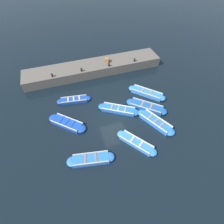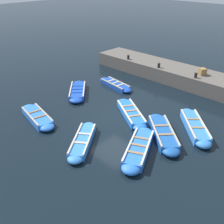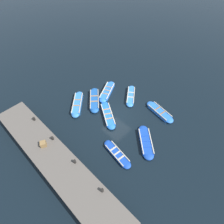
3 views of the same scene
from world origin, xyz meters
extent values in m
plane|color=black|center=(0.00, 0.00, 0.00)|extent=(120.00, 120.00, 0.00)
cube|color=blue|center=(1.71, 3.15, 0.19)|extent=(2.97, 2.07, 0.39)
ellipsoid|color=blue|center=(0.42, 2.53, 0.19)|extent=(1.15, 1.14, 0.39)
ellipsoid|color=blue|center=(3.00, 3.77, 0.19)|extent=(1.15, 1.14, 0.39)
cube|color=silver|center=(1.89, 2.77, 0.42)|extent=(2.56, 1.29, 0.07)
cube|color=silver|center=(1.53, 3.53, 0.42)|extent=(2.56, 1.29, 0.07)
cube|color=#9E7A51|center=(1.16, 2.88, 0.41)|extent=(0.48, 0.79, 0.04)
cube|color=#9E7A51|center=(1.71, 3.15, 0.41)|extent=(0.48, 0.79, 0.04)
cube|color=#9E7A51|center=(2.26, 3.41, 0.41)|extent=(0.48, 0.79, 0.04)
cube|color=blue|center=(-0.74, 0.61, 0.16)|extent=(2.34, 3.02, 0.33)
ellipsoid|color=blue|center=(-1.54, -0.67, 0.16)|extent=(1.13, 1.14, 0.33)
ellipsoid|color=blue|center=(0.06, 1.88, 0.16)|extent=(1.13, 1.14, 0.33)
cube|color=beige|center=(-0.40, 0.39, 0.36)|extent=(1.64, 2.55, 0.07)
cube|color=beige|center=(-1.07, 0.82, 0.36)|extent=(1.64, 2.55, 0.07)
cube|color=#9E7A51|center=(-1.08, 0.06, 0.35)|extent=(0.73, 0.53, 0.04)
cube|color=#9E7A51|center=(-0.74, 0.61, 0.35)|extent=(0.73, 0.53, 0.04)
cube|color=#9E7A51|center=(-0.40, 1.15, 0.35)|extent=(0.73, 0.53, 0.04)
cube|color=blue|center=(3.33, -3.02, 0.17)|extent=(1.39, 2.77, 0.33)
ellipsoid|color=blue|center=(3.09, -4.32, 0.17)|extent=(0.99, 1.01, 0.33)
ellipsoid|color=blue|center=(3.58, -1.71, 0.17)|extent=(0.99, 1.01, 0.33)
cube|color=#B2AD9E|center=(3.74, -3.09, 0.37)|extent=(0.56, 2.56, 0.07)
cube|color=#B2AD9E|center=(2.92, -2.94, 0.37)|extent=(0.56, 2.56, 0.07)
cube|color=olive|center=(3.26, -3.38, 0.35)|extent=(0.81, 0.29, 0.04)
cube|color=olive|center=(3.40, -2.65, 0.35)|extent=(0.81, 0.29, 0.04)
cube|color=#1947B7|center=(-3.31, -3.08, 0.14)|extent=(1.14, 2.63, 0.28)
ellipsoid|color=#1947B7|center=(-3.49, -4.34, 0.14)|extent=(0.82, 0.84, 0.28)
ellipsoid|color=#1947B7|center=(-3.13, -1.82, 0.14)|extent=(0.82, 0.84, 0.28)
cube|color=#B2AD9E|center=(-2.96, -3.13, 0.32)|extent=(0.44, 2.48, 0.07)
cube|color=#B2AD9E|center=(-3.66, -3.03, 0.32)|extent=(0.44, 2.48, 0.07)
cube|color=beige|center=(-3.39, -3.62, 0.30)|extent=(0.70, 0.24, 0.04)
cube|color=beige|center=(-3.31, -3.08, 0.30)|extent=(0.70, 0.24, 0.04)
cube|color=beige|center=(-3.24, -2.55, 0.30)|extent=(0.70, 0.24, 0.04)
cube|color=#1E59AD|center=(-0.23, 3.21, 0.19)|extent=(2.71, 2.86, 0.38)
ellipsoid|color=#1E59AD|center=(-1.23, 2.09, 0.19)|extent=(1.24, 1.24, 0.38)
ellipsoid|color=#1E59AD|center=(0.77, 4.32, 0.19)|extent=(1.24, 1.24, 0.38)
cube|color=#B2AD9E|center=(0.09, 2.92, 0.41)|extent=(2.03, 2.24, 0.07)
cube|color=#B2AD9E|center=(-0.55, 3.50, 0.41)|extent=(2.03, 2.24, 0.07)
cube|color=#9E7A51|center=(-0.52, 2.89, 0.40)|extent=(0.71, 0.66, 0.04)
cube|color=#9E7A51|center=(0.05, 3.52, 0.40)|extent=(0.71, 0.66, 0.04)
cube|color=#3884E0|center=(-1.94, 4.08, 0.20)|extent=(2.82, 2.75, 0.39)
ellipsoid|color=#3884E0|center=(-3.06, 3.02, 0.20)|extent=(1.14, 1.14, 0.39)
ellipsoid|color=#3884E0|center=(-0.83, 5.14, 0.20)|extent=(1.14, 1.14, 0.39)
cube|color=beige|center=(-1.67, 3.79, 0.43)|extent=(2.23, 2.14, 0.07)
cube|color=beige|center=(-2.21, 4.36, 0.43)|extent=(2.23, 2.14, 0.07)
cube|color=#9E7A51|center=(-2.26, 3.78, 0.41)|extent=(0.63, 0.65, 0.04)
cube|color=#9E7A51|center=(-1.63, 4.38, 0.41)|extent=(0.63, 0.65, 0.04)
cube|color=#3884E0|center=(3.10, 0.72, 0.16)|extent=(2.69, 2.25, 0.33)
ellipsoid|color=#3884E0|center=(1.98, -0.08, 0.16)|extent=(1.03, 1.03, 0.33)
ellipsoid|color=#3884E0|center=(4.21, 1.53, 0.16)|extent=(1.03, 1.03, 0.33)
cube|color=beige|center=(3.31, 0.44, 0.36)|extent=(2.23, 1.64, 0.07)
cube|color=beige|center=(2.89, 1.01, 0.36)|extent=(2.23, 1.64, 0.07)
cube|color=beige|center=(2.78, 0.50, 0.35)|extent=(0.52, 0.64, 0.04)
cube|color=beige|center=(3.41, 0.95, 0.35)|extent=(0.52, 0.64, 0.04)
cube|color=#1947B7|center=(-0.61, -4.16, 0.16)|extent=(2.58, 2.65, 0.32)
ellipsoid|color=#1947B7|center=(-1.53, -5.14, 0.16)|extent=(1.31, 1.31, 0.32)
ellipsoid|color=#1947B7|center=(0.32, -3.17, 0.16)|extent=(1.31, 1.31, 0.32)
cube|color=beige|center=(-0.28, -4.47, 0.36)|extent=(1.87, 1.99, 0.07)
cube|color=beige|center=(-0.94, -3.84, 0.36)|extent=(1.87, 1.99, 0.07)
cube|color=#1947B7|center=(-1.00, -4.58, 0.34)|extent=(0.73, 0.70, 0.04)
cube|color=#1947B7|center=(-0.61, -4.16, 0.34)|extent=(0.73, 0.70, 0.04)
cube|color=#1947B7|center=(-0.21, -3.74, 0.34)|extent=(0.73, 0.70, 0.04)
cube|color=#605951|center=(-7.46, 0.00, 0.52)|extent=(2.63, 15.49, 1.05)
cylinder|color=black|center=(-6.50, -4.60, 1.22)|extent=(0.20, 0.20, 0.35)
cylinder|color=black|center=(-6.50, -1.53, 1.22)|extent=(0.20, 0.20, 0.35)
cylinder|color=black|center=(-6.50, 1.53, 1.22)|extent=(0.20, 0.20, 0.35)
cube|color=olive|center=(-7.37, 1.56, 1.28)|extent=(0.62, 0.62, 0.46)
camera|label=1|loc=(9.52, -3.44, 11.98)|focal=28.00mm
camera|label=2|loc=(9.79, 9.17, 7.64)|focal=42.00mm
camera|label=3|loc=(-8.81, -7.77, 13.95)|focal=28.00mm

